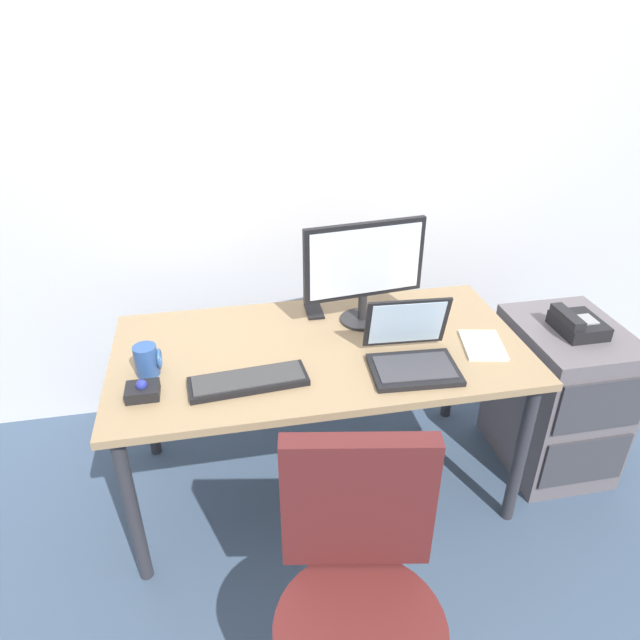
{
  "coord_description": "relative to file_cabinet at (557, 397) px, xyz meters",
  "views": [
    {
      "loc": [
        -0.35,
        -1.81,
        1.89
      ],
      "look_at": [
        0.0,
        0.0,
        0.83
      ],
      "focal_mm": 31.97,
      "sensor_mm": 36.0,
      "label": 1
    }
  ],
  "objects": [
    {
      "name": "ground_plane",
      "position": [
        -1.06,
        0.04,
        -0.35
      ],
      "size": [
        8.0,
        8.0,
        0.0
      ],
      "primitive_type": "plane",
      "color": "#3B4D65"
    },
    {
      "name": "back_wall",
      "position": [
        -1.06,
        0.79,
        1.05
      ],
      "size": [
        6.0,
        0.1,
        2.8
      ],
      "primitive_type": "cube",
      "color": "silver",
      "rests_on": "ground"
    },
    {
      "name": "desk",
      "position": [
        -1.06,
        0.04,
        0.29
      ],
      "size": [
        1.57,
        0.79,
        0.71
      ],
      "color": "#937854",
      "rests_on": "ground"
    },
    {
      "name": "file_cabinet",
      "position": [
        0.0,
        0.0,
        0.0
      ],
      "size": [
        0.42,
        0.53,
        0.69
      ],
      "color": "#5F585C",
      "rests_on": "ground"
    },
    {
      "name": "desk_phone",
      "position": [
        -0.01,
        -0.02,
        0.38
      ],
      "size": [
        0.17,
        0.2,
        0.09
      ],
      "color": "black",
      "rests_on": "file_cabinet"
    },
    {
      "name": "office_chair",
      "position": [
        -1.14,
        -0.9,
        0.09
      ],
      "size": [
        0.52,
        0.52,
        0.95
      ],
      "color": "black",
      "rests_on": "ground"
    },
    {
      "name": "monitor_main",
      "position": [
        -0.85,
        0.2,
        0.61
      ],
      "size": [
        0.49,
        0.18,
        0.43
      ],
      "color": "#262628",
      "rests_on": "desk"
    },
    {
      "name": "keyboard",
      "position": [
        -1.35,
        -0.15,
        0.38
      ],
      "size": [
        0.42,
        0.17,
        0.03
      ],
      "color": "black",
      "rests_on": "desk"
    },
    {
      "name": "laptop",
      "position": [
        -0.76,
        -0.14,
        0.42
      ],
      "size": [
        0.33,
        0.3,
        0.23
      ],
      "color": "black",
      "rests_on": "desk"
    },
    {
      "name": "trackball_mouse",
      "position": [
        -1.7,
        -0.15,
        0.39
      ],
      "size": [
        0.11,
        0.09,
        0.07
      ],
      "color": "black",
      "rests_on": "desk"
    },
    {
      "name": "coffee_mug",
      "position": [
        -1.69,
        -0.02,
        0.42
      ],
      "size": [
        0.09,
        0.08,
        0.11
      ],
      "color": "#2B4D8D",
      "rests_on": "desk"
    },
    {
      "name": "paper_notepad",
      "position": [
        -0.44,
        -0.08,
        0.37
      ],
      "size": [
        0.19,
        0.23,
        0.01
      ],
      "primitive_type": "cube",
      "rotation": [
        0.0,
        0.0,
        -0.21
      ],
      "color": "white",
      "rests_on": "desk"
    },
    {
      "name": "cell_phone",
      "position": [
        -1.03,
        0.32,
        0.37
      ],
      "size": [
        0.07,
        0.14,
        0.01
      ],
      "primitive_type": "cube",
      "rotation": [
        0.0,
        0.0,
        -0.01
      ],
      "color": "black",
      "rests_on": "desk"
    }
  ]
}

